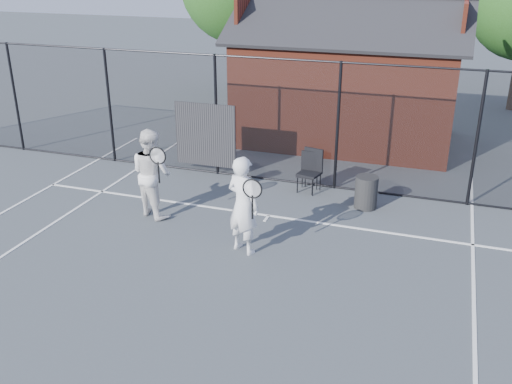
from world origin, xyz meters
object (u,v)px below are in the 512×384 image
(player_front, at_px, (243,205))
(chair_left, at_px, (308,173))
(player_back, at_px, (152,173))
(clubhouse, at_px, (348,86))
(waste_bin, at_px, (366,192))
(chair_right, at_px, (309,172))

(player_front, height_order, chair_left, player_front)
(player_front, distance_m, player_back, 2.54)
(clubhouse, distance_m, player_back, 7.32)
(waste_bin, bearing_deg, clubhouse, 105.68)
(player_front, xyz_separation_m, waste_bin, (1.85, 2.73, -0.57))
(player_front, height_order, chair_right, player_front)
(clubhouse, xyz_separation_m, player_front, (-0.48, -7.63, -0.67))
(player_back, bearing_deg, chair_left, 39.78)
(chair_left, height_order, chair_right, chair_right)
(player_back, bearing_deg, clubhouse, 67.03)
(chair_right, bearing_deg, chair_left, -166.96)
(chair_left, bearing_deg, clubhouse, 93.01)
(player_front, relative_size, waste_bin, 2.57)
(player_back, distance_m, waste_bin, 4.63)
(chair_right, bearing_deg, waste_bin, -6.59)
(player_front, distance_m, chair_left, 3.29)
(player_back, xyz_separation_m, chair_right, (2.82, 2.31, -0.45))
(player_back, relative_size, chair_right, 1.92)
(chair_left, bearing_deg, chair_right, 3.89)
(clubhouse, distance_m, chair_left, 4.55)
(player_front, xyz_separation_m, chair_right, (0.45, 3.23, -0.44))
(player_front, height_order, player_back, player_back)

